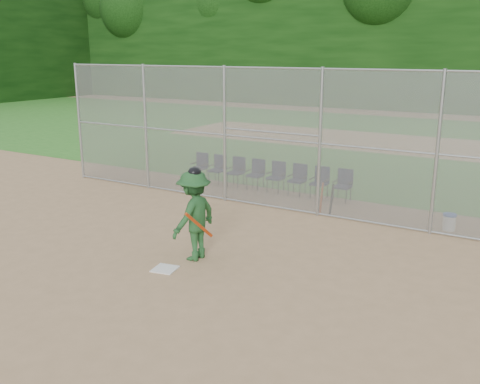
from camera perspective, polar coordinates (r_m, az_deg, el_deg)
The scene contains 17 objects.
ground at distance 11.26m, azimuth -6.54°, elevation -8.24°, with size 100.00×100.00×0.00m, color tan.
grass_strip at distance 27.33m, azimuth 16.81°, elevation 4.94°, with size 100.00×100.00×0.00m, color #2C6F21.
dirt_patch_far at distance 27.33m, azimuth 16.81°, elevation 4.95°, with size 24.00×24.00×0.00m, color tan.
backstop_fence at distance 14.84m, azimuth 4.93°, elevation 5.75°, with size 16.09×0.09×4.00m.
treeline at distance 28.95m, azimuth 18.66°, elevation 16.26°, with size 81.00×60.00×11.00m.
home_plate at distance 11.31m, azimuth -8.00°, elevation -8.13°, with size 0.47×0.47×0.02m, color silver.
batter_at_plate at distance 11.48m, azimuth -4.91°, elevation -2.46°, with size 0.96×1.37×2.05m.
water_cooler at distance 14.51m, azimuth 21.41°, elevation -2.99°, with size 0.33×0.33×0.42m.
spare_bats at distance 15.06m, azimuth 9.21°, elevation -0.67°, with size 0.36×0.24×0.85m.
chair_0 at distance 18.64m, azimuth -4.42°, elevation 2.65°, with size 0.54×0.52×0.96m, color black, non-canonical shape.
chair_1 at distance 18.23m, azimuth -2.49°, elevation 2.40°, with size 0.54×0.52×0.96m, color black, non-canonical shape.
chair_2 at distance 17.84m, azimuth -0.47°, elevation 2.14°, with size 0.54×0.52×0.96m, color black, non-canonical shape.
chair_3 at distance 17.48m, azimuth 1.63°, elevation 1.87°, with size 0.54×0.52×0.96m, color black, non-canonical shape.
chair_4 at distance 17.14m, azimuth 3.82°, elevation 1.58°, with size 0.54×0.52×0.96m, color black, non-canonical shape.
chair_5 at distance 16.82m, azimuth 6.09°, elevation 1.28°, with size 0.54×0.52×0.96m, color black, non-canonical shape.
chair_6 at distance 16.54m, azimuth 8.44°, elevation 0.97°, with size 0.54×0.52×0.96m, color black, non-canonical shape.
chair_7 at distance 16.28m, azimuth 10.87°, elevation 0.64°, with size 0.54×0.52×0.96m, color black, non-canonical shape.
Camera 1 is at (6.32, -8.22, 4.39)m, focal length 40.00 mm.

